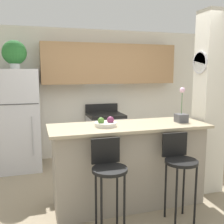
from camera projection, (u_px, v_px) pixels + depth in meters
name	position (u px, v px, depth m)	size (l,w,h in m)	color
ground_plane	(128.00, 202.00, 3.49)	(14.00, 14.00, 0.00)	gray
wall_back	(100.00, 81.00, 5.26)	(5.60, 0.38, 2.55)	silver
pillar_right	(209.00, 103.00, 3.71)	(0.38, 0.32, 2.55)	silver
counter_bar	(128.00, 164.00, 3.41)	(2.02, 0.72, 1.06)	gray
refrigerator	(18.00, 120.00, 4.60)	(0.74, 0.74, 1.77)	silver
stove_range	(106.00, 136.00, 5.17)	(0.68, 0.65, 1.07)	silver
bar_stool_left	(109.00, 171.00, 2.75)	(0.37, 0.37, 1.02)	black
bar_stool_right	(179.00, 163.00, 2.99)	(0.37, 0.37, 1.02)	black
potted_plant_on_fridge	(14.00, 53.00, 4.43)	(0.41, 0.41, 0.48)	silver
orchid_vase	(181.00, 114.00, 3.48)	(0.14, 0.14, 0.46)	#4C4C51
fruit_bowl	(106.00, 123.00, 3.22)	(0.27, 0.27, 0.12)	silver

